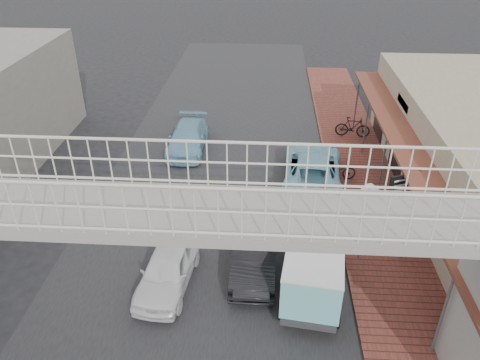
# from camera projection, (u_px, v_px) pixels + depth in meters

# --- Properties ---
(ground) EXTENTS (120.00, 120.00, 0.00)m
(ground) POSITION_uv_depth(u_px,v_px,m) (199.00, 270.00, 15.91)
(ground) COLOR black
(ground) RESTS_ON ground
(road_strip) EXTENTS (10.00, 60.00, 0.01)m
(road_strip) POSITION_uv_depth(u_px,v_px,m) (199.00, 270.00, 15.91)
(road_strip) COLOR black
(road_strip) RESTS_ON ground
(sidewalk) EXTENTS (3.00, 40.00, 0.10)m
(sidewalk) POSITION_uv_depth(u_px,v_px,m) (376.00, 224.00, 18.11)
(sidewalk) COLOR brown
(sidewalk) RESTS_ON ground
(footbridge) EXTENTS (16.40, 2.40, 6.34)m
(footbridge) POSITION_uv_depth(u_px,v_px,m) (169.00, 281.00, 10.86)
(footbridge) COLOR gray
(footbridge) RESTS_ON ground
(white_hatchback) EXTENTS (1.85, 3.85, 1.27)m
(white_hatchback) POSITION_uv_depth(u_px,v_px,m) (168.00, 268.00, 15.03)
(white_hatchback) COLOR white
(white_hatchback) RESTS_ON ground
(dark_sedan) EXTENTS (1.45, 4.13, 1.36)m
(dark_sedan) POSITION_uv_depth(u_px,v_px,m) (254.00, 250.00, 15.74)
(dark_sedan) COLOR black
(dark_sedan) RESTS_ON ground
(angkot_curb) EXTENTS (2.85, 5.50, 1.48)m
(angkot_curb) POSITION_uv_depth(u_px,v_px,m) (312.00, 169.00, 20.47)
(angkot_curb) COLOR #73B4C7
(angkot_curb) RESTS_ON ground
(angkot_far) EXTENTS (1.76, 4.30, 1.25)m
(angkot_far) POSITION_uv_depth(u_px,v_px,m) (188.00, 138.00, 23.49)
(angkot_far) COLOR #6BA0BA
(angkot_far) RESTS_ON ground
(angkot_van) EXTENTS (2.22, 4.06, 1.90)m
(angkot_van) POSITION_uv_depth(u_px,v_px,m) (314.00, 262.00, 14.43)
(angkot_van) COLOR black
(angkot_van) RESTS_ON ground
(motorcycle_near) EXTENTS (1.78, 0.77, 0.91)m
(motorcycle_near) POSITION_uv_depth(u_px,v_px,m) (336.00, 170.00, 20.74)
(motorcycle_near) COLOR black
(motorcycle_near) RESTS_ON sidewalk
(motorcycle_far) EXTENTS (1.86, 0.77, 1.08)m
(motorcycle_far) POSITION_uv_depth(u_px,v_px,m) (353.00, 127.00, 24.56)
(motorcycle_far) COLOR black
(motorcycle_far) RESTS_ON sidewalk
(street_clock) EXTENTS (0.72, 0.70, 2.79)m
(street_clock) POSITION_uv_depth(u_px,v_px,m) (369.00, 197.00, 15.37)
(street_clock) COLOR #59595B
(street_clock) RESTS_ON sidewalk
(arrow_sign) EXTENTS (1.74, 1.18, 2.89)m
(arrow_sign) POSITION_uv_depth(u_px,v_px,m) (420.00, 183.00, 16.15)
(arrow_sign) COLOR #59595B
(arrow_sign) RESTS_ON sidewalk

